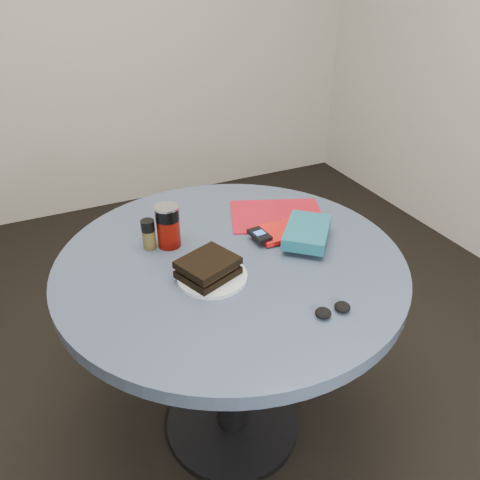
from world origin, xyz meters
name	(u,v)px	position (x,y,z in m)	size (l,w,h in m)	color
ground	(233,425)	(0.00, 0.00, 0.00)	(4.00, 4.00, 0.00)	black
table	(231,301)	(0.00, 0.00, 0.59)	(1.00, 1.00, 0.75)	black
plate	(212,277)	(-0.09, -0.07, 0.76)	(0.19, 0.19, 0.01)	silver
sandwich	(208,267)	(-0.10, -0.07, 0.79)	(0.18, 0.16, 0.05)	black
soda_can	(168,226)	(-0.14, 0.14, 0.82)	(0.08, 0.08, 0.13)	#730D05
pepper_grinder	(149,234)	(-0.20, 0.15, 0.80)	(0.05, 0.05, 0.09)	#504822
magazine	(277,215)	(0.24, 0.16, 0.75)	(0.30, 0.23, 0.01)	maroon
red_book	(284,231)	(0.20, 0.05, 0.76)	(0.17, 0.11, 0.01)	red
novel	(307,232)	(0.24, -0.03, 0.79)	(0.19, 0.12, 0.04)	#155264
mp3_player	(259,235)	(0.11, 0.04, 0.78)	(0.05, 0.08, 0.01)	black
headphones	(333,310)	(0.12, -0.33, 0.76)	(0.10, 0.04, 0.02)	black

